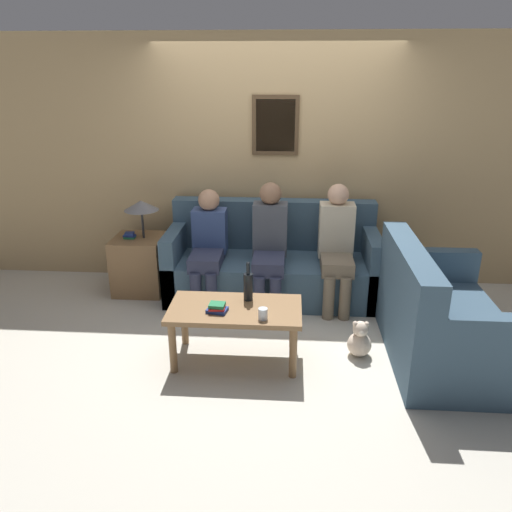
{
  "coord_description": "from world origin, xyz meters",
  "views": [
    {
      "loc": [
        0.17,
        -4.33,
        2.26
      ],
      "look_at": [
        -0.12,
        -0.16,
        0.68
      ],
      "focal_mm": 35.0,
      "sensor_mm": 36.0,
      "label": 1
    }
  ],
  "objects_px": {
    "wine_bottle": "(248,286)",
    "person_right": "(337,243)",
    "teddy_bear": "(360,341)",
    "couch_side": "(438,322)",
    "person_left": "(208,243)",
    "coffee_table": "(235,315)",
    "person_middle": "(269,241)",
    "couch_main": "(272,265)",
    "drinking_glass": "(263,314)"
  },
  "relations": [
    {
      "from": "wine_bottle",
      "to": "person_right",
      "type": "bearing_deg",
      "value": 50.94
    },
    {
      "from": "person_right",
      "to": "teddy_bear",
      "type": "xyz_separation_m",
      "value": [
        0.14,
        -0.99,
        -0.51
      ]
    },
    {
      "from": "couch_side",
      "to": "person_left",
      "type": "xyz_separation_m",
      "value": [
        -2.03,
        0.98,
        0.29
      ]
    },
    {
      "from": "coffee_table",
      "to": "person_middle",
      "type": "height_order",
      "value": "person_middle"
    },
    {
      "from": "person_right",
      "to": "couch_main",
      "type": "bearing_deg",
      "value": 162.76
    },
    {
      "from": "person_left",
      "to": "person_middle",
      "type": "height_order",
      "value": "person_middle"
    },
    {
      "from": "person_left",
      "to": "teddy_bear",
      "type": "bearing_deg",
      "value": -35.39
    },
    {
      "from": "couch_side",
      "to": "couch_main",
      "type": "bearing_deg",
      "value": 50.21
    },
    {
      "from": "couch_main",
      "to": "person_middle",
      "type": "relative_size",
      "value": 1.77
    },
    {
      "from": "person_middle",
      "to": "person_right",
      "type": "relative_size",
      "value": 1.0
    },
    {
      "from": "person_right",
      "to": "teddy_bear",
      "type": "height_order",
      "value": "person_right"
    },
    {
      "from": "drinking_glass",
      "to": "person_left",
      "type": "distance_m",
      "value": 1.46
    },
    {
      "from": "drinking_glass",
      "to": "person_left",
      "type": "height_order",
      "value": "person_left"
    },
    {
      "from": "couch_side",
      "to": "person_left",
      "type": "distance_m",
      "value": 2.28
    },
    {
      "from": "teddy_bear",
      "to": "couch_main",
      "type": "bearing_deg",
      "value": 123.23
    },
    {
      "from": "coffee_table",
      "to": "teddy_bear",
      "type": "xyz_separation_m",
      "value": [
        1.02,
        0.13,
        -0.27
      ]
    },
    {
      "from": "coffee_table",
      "to": "drinking_glass",
      "type": "bearing_deg",
      "value": -38.16
    },
    {
      "from": "person_left",
      "to": "teddy_bear",
      "type": "distance_m",
      "value": 1.8
    },
    {
      "from": "couch_main",
      "to": "teddy_bear",
      "type": "relative_size",
      "value": 6.8
    },
    {
      "from": "couch_side",
      "to": "coffee_table",
      "type": "height_order",
      "value": "couch_side"
    },
    {
      "from": "person_middle",
      "to": "couch_side",
      "type": "bearing_deg",
      "value": -33.99
    },
    {
      "from": "wine_bottle",
      "to": "teddy_bear",
      "type": "bearing_deg",
      "value": -1.02
    },
    {
      "from": "coffee_table",
      "to": "teddy_bear",
      "type": "bearing_deg",
      "value": 7.25
    },
    {
      "from": "couch_main",
      "to": "person_right",
      "type": "distance_m",
      "value": 0.74
    },
    {
      "from": "person_left",
      "to": "person_middle",
      "type": "distance_m",
      "value": 0.62
    },
    {
      "from": "coffee_table",
      "to": "person_middle",
      "type": "xyz_separation_m",
      "value": [
        0.22,
        1.11,
        0.25
      ]
    },
    {
      "from": "person_right",
      "to": "teddy_bear",
      "type": "bearing_deg",
      "value": -81.9
    },
    {
      "from": "wine_bottle",
      "to": "person_left",
      "type": "relative_size",
      "value": 0.29
    },
    {
      "from": "couch_main",
      "to": "coffee_table",
      "type": "xyz_separation_m",
      "value": [
        -0.24,
        -1.31,
        0.08
      ]
    },
    {
      "from": "coffee_table",
      "to": "drinking_glass",
      "type": "height_order",
      "value": "drinking_glass"
    },
    {
      "from": "couch_main",
      "to": "wine_bottle",
      "type": "distance_m",
      "value": 1.21
    },
    {
      "from": "couch_main",
      "to": "person_middle",
      "type": "height_order",
      "value": "person_middle"
    },
    {
      "from": "couch_main",
      "to": "person_right",
      "type": "xyz_separation_m",
      "value": [
        0.63,
        -0.2,
        0.33
      ]
    },
    {
      "from": "couch_main",
      "to": "couch_side",
      "type": "bearing_deg",
      "value": -39.79
    },
    {
      "from": "couch_main",
      "to": "drinking_glass",
      "type": "height_order",
      "value": "couch_main"
    },
    {
      "from": "couch_main",
      "to": "wine_bottle",
      "type": "height_order",
      "value": "couch_main"
    },
    {
      "from": "couch_side",
      "to": "drinking_glass",
      "type": "height_order",
      "value": "couch_side"
    },
    {
      "from": "teddy_bear",
      "to": "person_right",
      "type": "bearing_deg",
      "value": 98.1
    },
    {
      "from": "person_middle",
      "to": "teddy_bear",
      "type": "xyz_separation_m",
      "value": [
        0.8,
        -0.98,
        -0.51
      ]
    },
    {
      "from": "teddy_bear",
      "to": "coffee_table",
      "type": "bearing_deg",
      "value": -172.75
    },
    {
      "from": "wine_bottle",
      "to": "person_left",
      "type": "bearing_deg",
      "value": 116.3
    },
    {
      "from": "couch_side",
      "to": "person_left",
      "type": "bearing_deg",
      "value": 64.2
    },
    {
      "from": "wine_bottle",
      "to": "person_middle",
      "type": "relative_size",
      "value": 0.27
    },
    {
      "from": "couch_main",
      "to": "teddy_bear",
      "type": "distance_m",
      "value": 1.43
    },
    {
      "from": "drinking_glass",
      "to": "teddy_bear",
      "type": "xyz_separation_m",
      "value": [
        0.79,
        0.31,
        -0.38
      ]
    },
    {
      "from": "coffee_table",
      "to": "person_middle",
      "type": "distance_m",
      "value": 1.16
    },
    {
      "from": "coffee_table",
      "to": "person_left",
      "type": "height_order",
      "value": "person_left"
    },
    {
      "from": "couch_side",
      "to": "person_right",
      "type": "xyz_separation_m",
      "value": [
        -0.76,
        0.96,
        0.32
      ]
    },
    {
      "from": "drinking_glass",
      "to": "person_right",
      "type": "distance_m",
      "value": 1.46
    },
    {
      "from": "couch_main",
      "to": "drinking_glass",
      "type": "distance_m",
      "value": 1.51
    }
  ]
}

